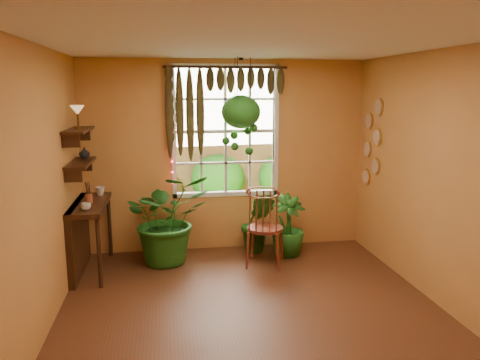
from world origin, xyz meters
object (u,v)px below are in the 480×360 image
(potted_plant_left, at_px, (168,218))
(hanging_basket, at_px, (241,116))
(windsor_chair, at_px, (265,239))
(counter_ledge, at_px, (82,230))
(potted_plant_mid, at_px, (258,222))

(potted_plant_left, distance_m, hanging_basket, 1.69)
(windsor_chair, distance_m, hanging_basket, 1.68)
(potted_plant_left, height_order, hanging_basket, hanging_basket)
(counter_ledge, bearing_deg, potted_plant_left, 8.68)
(hanging_basket, bearing_deg, potted_plant_left, -166.29)
(hanging_basket, bearing_deg, windsor_chair, -68.24)
(windsor_chair, xyz_separation_m, hanging_basket, (-0.22, 0.56, 1.57))
(potted_plant_mid, bearing_deg, potted_plant_left, -170.49)
(counter_ledge, height_order, windsor_chair, windsor_chair)
(hanging_basket, bearing_deg, potted_plant_mid, -9.18)
(potted_plant_left, height_order, potted_plant_mid, potted_plant_left)
(potted_plant_left, relative_size, hanging_basket, 0.93)
(counter_ledge, relative_size, potted_plant_mid, 1.39)
(potted_plant_mid, distance_m, hanging_basket, 1.52)
(potted_plant_mid, relative_size, hanging_basket, 0.66)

